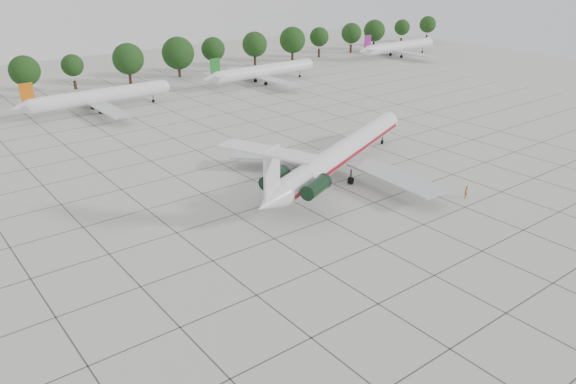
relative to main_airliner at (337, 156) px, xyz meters
The scene contains 8 objects.
ground 13.57m from the main_airliner, 136.50° to the right, with size 260.00×260.00×0.00m, color #BABAB2.
apron_joints 11.75m from the main_airliner, 147.92° to the left, with size 170.00×170.00×0.02m, color #383838.
main_airliner is the anchor object (origin of this frame).
ground_crew 17.88m from the main_airliner, 59.65° to the right, with size 0.61×0.40×1.66m, color #BF5B0B.
bg_airliner_c 57.55m from the main_airliner, 102.79° to the left, with size 28.24×27.20×7.40m.
bg_airliner_d 63.34m from the main_airliner, 63.85° to the left, with size 28.24×27.20×7.40m.
bg_airliner_e 102.86m from the main_airliner, 37.22° to the left, with size 28.24×27.20×7.40m.
tree_line 78.91m from the main_airliner, 105.59° to the left, with size 249.86×8.44×10.22m.
Camera 1 is at (-40.92, -44.96, 29.79)m, focal length 35.00 mm.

